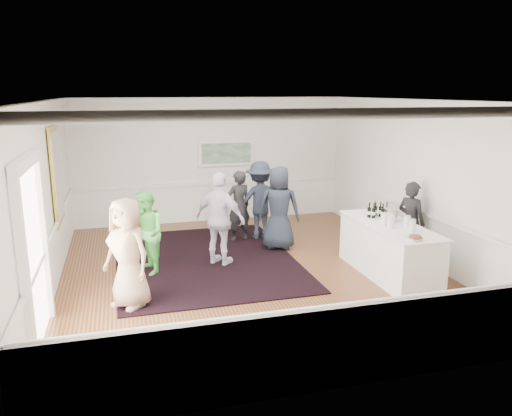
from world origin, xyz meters
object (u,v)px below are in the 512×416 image
object	(u,v)px
guest_dark_a	(260,200)
guest_dark_b	(239,206)
nut_bowl	(415,238)
ice_bucket	(391,215)
serving_table	(389,250)
bartender	(411,222)
guest_green	(146,233)
guest_navy	(279,208)
guest_lilac	(220,219)
guest_tan	(127,253)

from	to	relation	value
guest_dark_a	guest_dark_b	world-z (taller)	guest_dark_a
guest_dark_a	nut_bowl	bearing A→B (deg)	111.68
ice_bucket	nut_bowl	size ratio (longest dim) A/B	1.08
serving_table	bartender	world-z (taller)	bartender
nut_bowl	guest_green	bearing A→B (deg)	151.34
serving_table	guest_dark_b	distance (m)	3.59
bartender	guest_dark_b	world-z (taller)	bartender
bartender	guest_dark_a	size ratio (longest dim) A/B	0.91
guest_navy	nut_bowl	xyz separation A→B (m)	(1.34, -3.08, 0.12)
guest_green	guest_lilac	bearing A→B (deg)	79.54
guest_tan	nut_bowl	size ratio (longest dim) A/B	7.38
guest_green	nut_bowl	bearing A→B (deg)	45.57
serving_table	bartender	size ratio (longest dim) A/B	1.47
guest_green	guest_dark_a	size ratio (longest dim) A/B	0.88
bartender	ice_bucket	bearing A→B (deg)	96.22
serving_table	guest_tan	xyz separation A→B (m)	(-4.67, -0.15, 0.39)
guest_navy	nut_bowl	distance (m)	3.36
guest_lilac	ice_bucket	distance (m)	3.24
guest_navy	guest_tan	bearing A→B (deg)	54.13
serving_table	guest_navy	size ratio (longest dim) A/B	1.34
serving_table	guest_lilac	world-z (taller)	guest_lilac
guest_dark_b	ice_bucket	bearing A→B (deg)	114.45
guest_tan	nut_bowl	bearing A→B (deg)	35.68
serving_table	bartender	distance (m)	1.00
guest_lilac	guest_dark_b	world-z (taller)	guest_lilac
serving_table	guest_navy	xyz separation A→B (m)	(-1.46, 2.08, 0.41)
serving_table	nut_bowl	bearing A→B (deg)	-97.14
guest_navy	ice_bucket	xyz separation A→B (m)	(1.57, -1.90, 0.19)
bartender	guest_lilac	world-z (taller)	guest_lilac
guest_green	guest_navy	world-z (taller)	guest_navy
guest_lilac	guest_dark_b	xyz separation A→B (m)	(0.71, 1.43, -0.11)
guest_dark_a	ice_bucket	size ratio (longest dim) A/B	6.93
nut_bowl	guest_dark_b	bearing A→B (deg)	118.03
guest_tan	guest_dark_b	distance (m)	3.90
guest_green	guest_dark_b	distance (m)	2.64
serving_table	ice_bucket	size ratio (longest dim) A/B	9.33
guest_navy	ice_bucket	size ratio (longest dim) A/B	6.96
guest_green	nut_bowl	distance (m)	4.77
bartender	ice_bucket	world-z (taller)	bartender
bartender	guest_green	xyz separation A→B (m)	(-5.09, 0.74, -0.03)
serving_table	guest_tan	size ratio (longest dim) A/B	1.37
bartender	guest_tan	bearing A→B (deg)	74.90
guest_dark_a	guest_navy	world-z (taller)	guest_navy
guest_lilac	nut_bowl	xyz separation A→B (m)	(2.76, -2.42, 0.10)
guest_green	serving_table	bearing A→B (deg)	57.66
nut_bowl	bartender	bearing A→B (deg)	59.63
guest_dark_b	nut_bowl	bearing A→B (deg)	101.97
guest_tan	guest_dark_a	bearing A→B (deg)	91.88
ice_bucket	nut_bowl	bearing A→B (deg)	-101.08
guest_lilac	guest_navy	bearing A→B (deg)	-112.78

